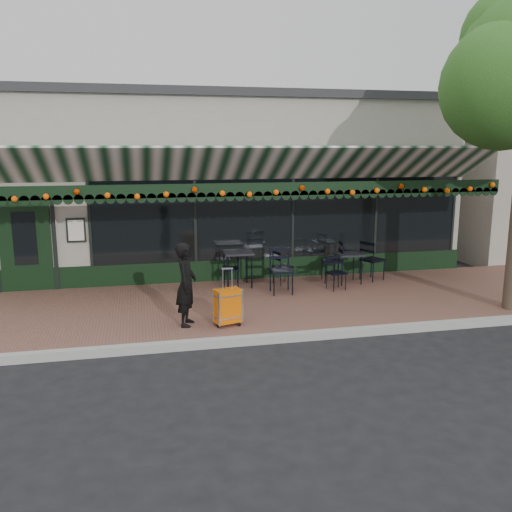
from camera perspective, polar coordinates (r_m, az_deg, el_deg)
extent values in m
plane|color=black|center=(9.66, 2.38, -8.86)|extent=(80.00, 80.00, 0.00)
cube|color=brown|center=(11.48, -0.19, -5.14)|extent=(18.00, 4.00, 0.15)
cube|color=#9E9E99|center=(9.56, 2.51, -8.60)|extent=(18.00, 0.16, 0.15)
cube|color=gray|center=(16.95, -4.57, 7.66)|extent=(12.00, 8.00, 4.50)
cube|color=black|center=(13.32, 3.04, 4.08)|extent=(9.20, 0.04, 2.00)
cube|color=black|center=(13.13, -23.10, 1.31)|extent=(1.10, 0.07, 2.20)
cube|color=silver|center=(12.90, -18.42, 2.60)|extent=(0.42, 0.04, 0.55)
cube|color=black|center=(11.55, -0.75, 7.01)|extent=(12.00, 0.03, 0.28)
cylinder|color=#FF4B08|center=(11.49, -0.69, 6.89)|extent=(11.60, 0.12, 0.12)
imported|color=black|center=(9.85, -7.36, -2.98)|extent=(0.50, 0.64, 1.52)
cube|color=#E06007|center=(9.86, -3.00, -5.24)|extent=(0.52, 0.38, 0.62)
cube|color=black|center=(9.96, -2.98, -7.12)|extent=(0.52, 0.38, 0.06)
cube|color=silver|center=(9.73, -3.03, -2.42)|extent=(0.21, 0.09, 0.38)
cube|color=black|center=(13.04, 9.70, 0.20)|extent=(0.58, 0.58, 0.04)
cylinder|color=black|center=(12.80, 9.05, -1.63)|extent=(0.03, 0.03, 0.68)
cylinder|color=black|center=(12.99, 11.05, -1.51)|extent=(0.03, 0.03, 0.68)
cylinder|color=black|center=(13.24, 8.29, -1.17)|extent=(0.03, 0.03, 0.68)
cylinder|color=black|center=(13.42, 10.22, -1.06)|extent=(0.03, 0.03, 0.68)
cube|color=black|center=(12.53, -1.96, 0.37)|extent=(0.66, 0.66, 0.04)
cylinder|color=black|center=(12.30, -2.97, -1.80)|extent=(0.03, 0.03, 0.78)
cylinder|color=black|center=(12.40, -0.45, -1.68)|extent=(0.03, 0.03, 0.78)
cylinder|color=black|center=(12.83, -3.39, -1.25)|extent=(0.03, 0.03, 0.78)
cylinder|color=black|center=(12.93, -0.96, -1.14)|extent=(0.03, 0.03, 0.78)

